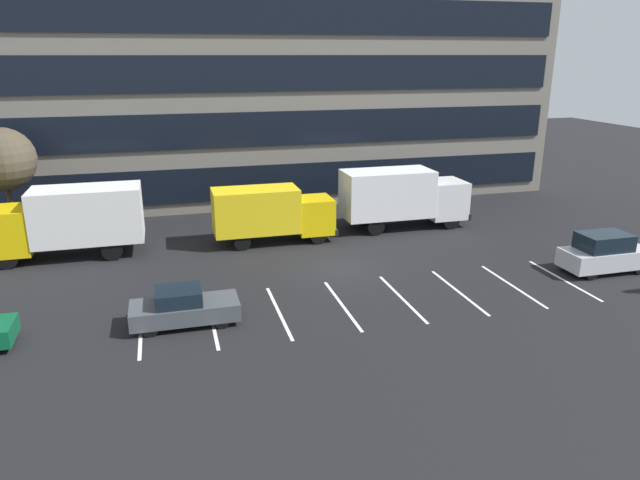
{
  "coord_description": "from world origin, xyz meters",
  "views": [
    {
      "loc": [
        -8.4,
        -26.31,
        10.4
      ],
      "look_at": [
        -1.05,
        0.69,
        1.4
      ],
      "focal_mm": 32.53,
      "sensor_mm": 36.0,
      "label": 1
    }
  ],
  "objects_px": {
    "box_truck_yellow": "(68,219)",
    "suv_silver": "(605,253)",
    "box_truck_white": "(402,195)",
    "box_truck_yellow_all": "(271,212)",
    "sedan_charcoal": "(184,307)",
    "bare_tree": "(3,160)"
  },
  "relations": [
    {
      "from": "box_truck_yellow",
      "to": "bare_tree",
      "type": "xyz_separation_m",
      "value": [
        -3.48,
        3.61,
        2.71
      ]
    },
    {
      "from": "box_truck_white",
      "to": "bare_tree",
      "type": "bearing_deg",
      "value": 172.2
    },
    {
      "from": "sedan_charcoal",
      "to": "box_truck_yellow_all",
      "type": "bearing_deg",
      "value": 60.59
    },
    {
      "from": "box_truck_white",
      "to": "suv_silver",
      "type": "bearing_deg",
      "value": -55.52
    },
    {
      "from": "box_truck_yellow",
      "to": "box_truck_white",
      "type": "relative_size",
      "value": 1.02
    },
    {
      "from": "box_truck_yellow_all",
      "to": "box_truck_yellow",
      "type": "height_order",
      "value": "box_truck_yellow"
    },
    {
      "from": "sedan_charcoal",
      "to": "suv_silver",
      "type": "distance_m",
      "value": 20.53
    },
    {
      "from": "box_truck_yellow_all",
      "to": "sedan_charcoal",
      "type": "height_order",
      "value": "box_truck_yellow_all"
    },
    {
      "from": "box_truck_yellow_all",
      "to": "box_truck_white",
      "type": "relative_size",
      "value": 0.88
    },
    {
      "from": "box_truck_yellow_all",
      "to": "bare_tree",
      "type": "distance_m",
      "value": 15.13
    },
    {
      "from": "box_truck_white",
      "to": "bare_tree",
      "type": "xyz_separation_m",
      "value": [
        -22.68,
        3.11,
        2.74
      ]
    },
    {
      "from": "box_truck_yellow_all",
      "to": "sedan_charcoal",
      "type": "bearing_deg",
      "value": -119.41
    },
    {
      "from": "bare_tree",
      "to": "suv_silver",
      "type": "bearing_deg",
      "value": -23.73
    },
    {
      "from": "box_truck_white",
      "to": "sedan_charcoal",
      "type": "bearing_deg",
      "value": -142.92
    },
    {
      "from": "suv_silver",
      "to": "box_truck_white",
      "type": "bearing_deg",
      "value": 124.48
    },
    {
      "from": "box_truck_white",
      "to": "box_truck_yellow_all",
      "type": "bearing_deg",
      "value": -174.17
    },
    {
      "from": "sedan_charcoal",
      "to": "suv_silver",
      "type": "bearing_deg",
      "value": 1.61
    },
    {
      "from": "box_truck_yellow_all",
      "to": "box_truck_yellow",
      "type": "xyz_separation_m",
      "value": [
        -10.81,
        0.35,
        0.29
      ]
    },
    {
      "from": "box_truck_yellow_all",
      "to": "suv_silver",
      "type": "xyz_separation_m",
      "value": [
        15.14,
        -8.98,
        -0.85
      ]
    },
    {
      "from": "sedan_charcoal",
      "to": "bare_tree",
      "type": "distance_m",
      "value": 16.7
    },
    {
      "from": "box_truck_yellow",
      "to": "box_truck_yellow_all",
      "type": "bearing_deg",
      "value": -1.86
    },
    {
      "from": "box_truck_yellow",
      "to": "suv_silver",
      "type": "distance_m",
      "value": 27.6
    }
  ]
}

